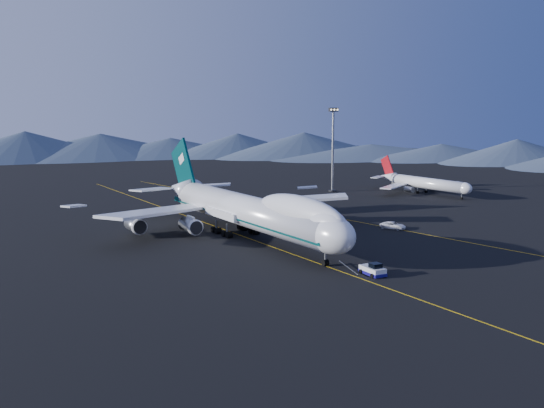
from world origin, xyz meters
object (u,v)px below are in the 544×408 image
boeing_747 (247,210)px  floodlight_mast (333,149)px  second_jet (423,183)px  service_van (393,225)px  pushback_tug (373,271)px

boeing_747 → floodlight_mast: (59.36, 49.40, 7.78)m
second_jet → service_van: 62.23m
boeing_747 → pushback_tug: boeing_747 is taller
service_van → second_jet: bearing=13.0°
second_jet → service_van: (-48.61, -38.77, -2.57)m
boeing_747 → second_jet: boeing_747 is taller
floodlight_mast → pushback_tug: bearing=-123.7°
boeing_747 → floodlight_mast: bearing=39.8°
floodlight_mast → boeing_747: bearing=-140.2°
boeing_747 → pushback_tug: (3.00, -35.05, -5.18)m
pushback_tug → second_jet: bearing=44.5°
second_jet → service_van: bearing=-148.7°
pushback_tug → boeing_747: bearing=99.3°
second_jet → service_van: second_jet is taller
boeing_747 → pushback_tug: 35.55m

